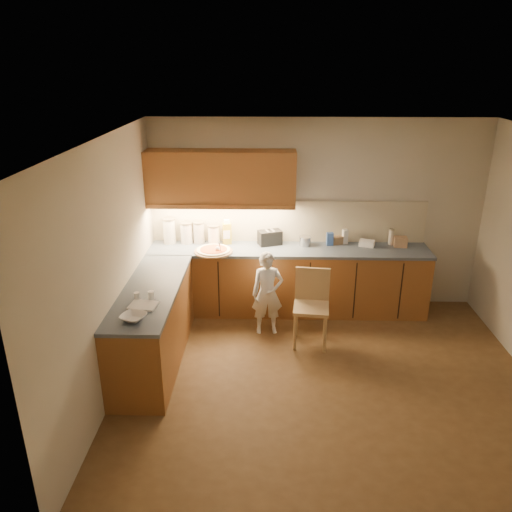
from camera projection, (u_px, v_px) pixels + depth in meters
name	position (u px, v px, depth m)	size (l,w,h in m)	color
room	(335.00, 237.00, 4.82)	(4.54, 4.50, 2.62)	#54391D
l_counter	(247.00, 293.00, 6.45)	(3.77, 2.62, 0.92)	#935A2A
backsplash	(288.00, 221.00, 6.85)	(3.75, 0.02, 0.58)	beige
upper_cabinets	(221.00, 178.00, 6.49)	(1.95, 0.36, 0.73)	#935A2A
pizza_on_board	(214.00, 251.00, 6.54)	(0.50, 0.50, 0.20)	#A57E52
child	(267.00, 293.00, 6.26)	(0.40, 0.26, 1.08)	white
wooden_chair	(312.00, 301.00, 6.05)	(0.46, 0.46, 0.93)	tan
mixing_bowl	(133.00, 317.00, 4.83)	(0.24, 0.24, 0.06)	white
canister_a	(169.00, 231.00, 6.82)	(0.18, 0.18, 0.36)	white
canister_b	(186.00, 233.00, 6.83)	(0.17, 0.17, 0.30)	silver
canister_c	(199.00, 232.00, 6.84)	(0.16, 0.16, 0.30)	beige
canister_d	(214.00, 234.00, 6.81)	(0.17, 0.17, 0.27)	white
oil_jug	(227.00, 233.00, 6.80)	(0.13, 0.11, 0.35)	gold
toaster	(270.00, 238.00, 6.80)	(0.35, 0.27, 0.20)	black
steel_pot	(305.00, 241.00, 6.77)	(0.17, 0.17, 0.13)	#B1B1B6
blue_box	(330.00, 239.00, 6.77)	(0.09, 0.06, 0.18)	#375AA7
card_box_a	(337.00, 240.00, 6.84)	(0.15, 0.10, 0.10)	#9D7A54
white_bottle	(345.00, 237.00, 6.83)	(0.07, 0.07, 0.20)	silver
flat_pack	(367.00, 243.00, 6.76)	(0.20, 0.14, 0.08)	silver
tall_jar	(391.00, 237.00, 6.79)	(0.07, 0.07, 0.23)	silver
card_box_b	(400.00, 242.00, 6.73)	(0.17, 0.13, 0.13)	tan
dough_cloth	(143.00, 305.00, 5.10)	(0.28, 0.22, 0.02)	silver
spice_jar_a	(137.00, 296.00, 5.24)	(0.06, 0.06, 0.08)	silver
spice_jar_b	(151.00, 295.00, 5.25)	(0.07, 0.07, 0.09)	white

